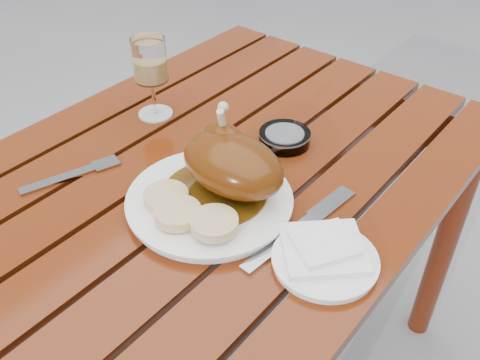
% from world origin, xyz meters
% --- Properties ---
extents(table, '(0.80, 1.20, 0.75)m').
position_xyz_m(table, '(0.00, 0.00, 0.38)').
color(table, maroon).
rests_on(table, ground).
extents(dinner_plate, '(0.31, 0.31, 0.02)m').
position_xyz_m(dinner_plate, '(0.07, -0.06, 0.76)').
color(dinner_plate, white).
rests_on(dinner_plate, table).
extents(roast_duck, '(0.21, 0.19, 0.14)m').
position_xyz_m(roast_duck, '(0.08, -0.01, 0.82)').
color(roast_duck, '#523009').
rests_on(roast_duck, dinner_plate).
extents(bread_dumplings, '(0.19, 0.10, 0.03)m').
position_xyz_m(bread_dumplings, '(0.08, -0.12, 0.78)').
color(bread_dumplings, '#E3BF8A').
rests_on(bread_dumplings, dinner_plate).
extents(wine_glass, '(0.08, 0.08, 0.18)m').
position_xyz_m(wine_glass, '(-0.22, 0.09, 0.84)').
color(wine_glass, '#E3B367').
rests_on(wine_glass, table).
extents(side_plate, '(0.22, 0.22, 0.01)m').
position_xyz_m(side_plate, '(0.30, -0.05, 0.76)').
color(side_plate, white).
rests_on(side_plate, table).
extents(napkin, '(0.17, 0.17, 0.01)m').
position_xyz_m(napkin, '(0.29, -0.04, 0.77)').
color(napkin, white).
rests_on(napkin, side_plate).
extents(ashtray, '(0.12, 0.12, 0.03)m').
position_xyz_m(ashtray, '(0.06, 0.18, 0.76)').
color(ashtray, '#B2B7BC').
rests_on(ashtray, table).
extents(fork, '(0.08, 0.17, 0.01)m').
position_xyz_m(fork, '(-0.19, -0.17, 0.75)').
color(fork, gray).
rests_on(fork, table).
extents(knife, '(0.04, 0.23, 0.01)m').
position_xyz_m(knife, '(0.23, -0.03, 0.75)').
color(knife, gray).
rests_on(knife, table).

